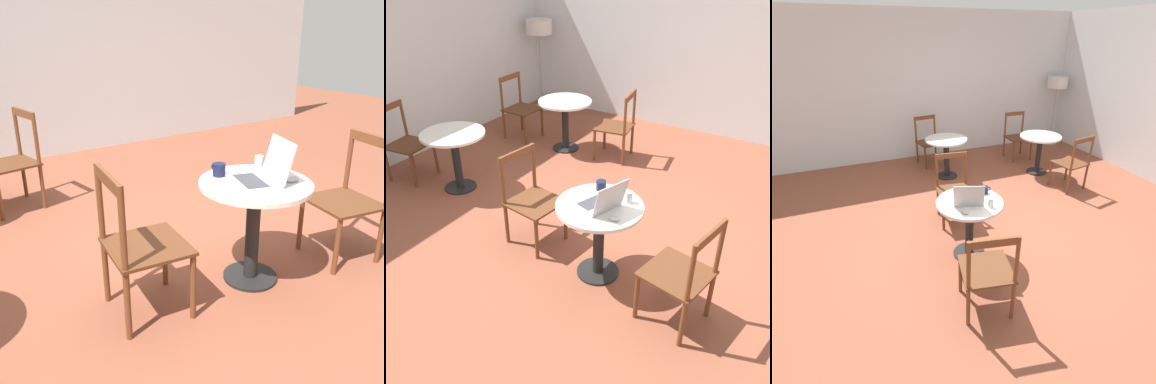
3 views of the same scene
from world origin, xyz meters
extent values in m
plane|color=brown|center=(0.00, 0.00, 0.00)|extent=(16.00, 16.00, 0.00)
cube|color=silver|center=(3.23, 0.00, 1.35)|extent=(0.06, 9.40, 2.70)
cylinder|color=black|center=(-0.49, -0.14, 0.01)|extent=(0.37, 0.37, 0.02)
cylinder|color=black|center=(-0.49, -0.14, 0.35)|extent=(0.09, 0.09, 0.65)
cylinder|color=silver|center=(-0.49, -0.14, 0.69)|extent=(0.72, 0.72, 0.03)
cylinder|color=brown|center=(-0.22, 0.38, 0.21)|extent=(0.04, 0.04, 0.42)
cylinder|color=brown|center=(-0.61, 0.43, 0.21)|extent=(0.04, 0.04, 0.42)
cylinder|color=brown|center=(-0.16, 0.77, 0.21)|extent=(0.04, 0.04, 0.42)
cylinder|color=brown|center=(-0.56, 0.82, 0.21)|extent=(0.04, 0.04, 0.42)
cube|color=#562F1A|center=(-0.39, 0.60, 0.43)|extent=(0.51, 0.51, 0.02)
cylinder|color=brown|center=(-0.16, 0.77, 0.67)|extent=(0.04, 0.04, 0.46)
cylinder|color=brown|center=(-0.56, 0.82, 0.67)|extent=(0.04, 0.04, 0.46)
cube|color=brown|center=(-0.36, 0.80, 0.87)|extent=(0.42, 0.08, 0.07)
cylinder|color=brown|center=(-0.79, -0.64, 0.21)|extent=(0.04, 0.04, 0.42)
cylinder|color=brown|center=(-0.40, -0.72, 0.21)|extent=(0.04, 0.04, 0.42)
cylinder|color=brown|center=(-0.87, -1.03, 0.21)|extent=(0.04, 0.04, 0.42)
cylinder|color=brown|center=(-0.48, -1.11, 0.21)|extent=(0.04, 0.04, 0.42)
cube|color=#562F1A|center=(-0.64, -0.88, 0.43)|extent=(0.53, 0.53, 0.02)
cylinder|color=brown|center=(-0.48, -1.11, 0.67)|extent=(0.04, 0.04, 0.46)
cube|color=brown|center=(-0.68, -1.07, 0.87)|extent=(0.42, 0.11, 0.07)
cylinder|color=brown|center=(1.47, 1.02, 0.21)|extent=(0.04, 0.04, 0.42)
cylinder|color=brown|center=(1.53, 0.62, 0.21)|extent=(0.04, 0.04, 0.42)
cylinder|color=brown|center=(1.92, 0.69, 0.21)|extent=(0.04, 0.04, 0.42)
cube|color=#562F1A|center=(1.70, 0.85, 0.43)|extent=(0.51, 0.51, 0.02)
cylinder|color=brown|center=(1.53, 0.62, 0.67)|extent=(0.04, 0.04, 0.46)
cylinder|color=brown|center=(1.92, 0.69, 0.67)|extent=(0.04, 0.04, 0.46)
cube|color=brown|center=(1.73, 0.66, 0.87)|extent=(0.42, 0.09, 0.07)
cube|color=#B7B7BC|center=(-0.50, -0.11, 0.71)|extent=(0.38, 0.35, 0.02)
cube|color=#38383D|center=(-0.49, -0.09, 0.72)|extent=(0.30, 0.22, 0.00)
cube|color=#B7B7BC|center=(-0.55, -0.27, 0.84)|extent=(0.32, 0.17, 0.25)
cube|color=#9EB2C6|center=(-0.55, -0.26, 0.85)|extent=(0.29, 0.15, 0.23)
ellipsoid|color=#B7B7BC|center=(-0.62, -0.33, 0.72)|extent=(0.06, 0.10, 0.03)
cylinder|color=#141938|center=(-0.26, -0.03, 0.74)|extent=(0.08, 0.08, 0.08)
torus|color=#141938|center=(-0.21, -0.03, 0.75)|extent=(0.05, 0.01, 0.05)
cylinder|color=silver|center=(-0.33, -0.32, 0.75)|extent=(0.06, 0.06, 0.10)
camera|label=1|loc=(-2.31, 1.66, 1.63)|focal=40.00mm
camera|label=2|loc=(-3.07, -1.52, 2.52)|focal=40.00mm
camera|label=3|loc=(-1.58, -2.69, 2.28)|focal=28.00mm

